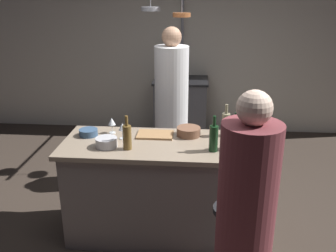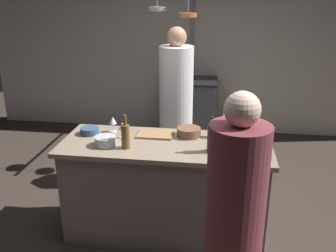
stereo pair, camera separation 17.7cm
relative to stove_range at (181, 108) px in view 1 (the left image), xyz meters
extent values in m
plane|color=#382D26|center=(0.00, -2.45, -0.45)|extent=(9.00, 9.00, 0.00)
cube|color=beige|center=(0.00, 0.40, 0.85)|extent=(6.40, 0.16, 2.60)
cube|color=slate|center=(0.00, -2.45, -0.02)|extent=(1.72, 0.66, 0.86)
cube|color=gray|center=(0.00, -2.45, 0.43)|extent=(1.80, 0.72, 0.04)
cube|color=#47474C|center=(0.00, 0.00, -0.02)|extent=(0.76, 0.60, 0.86)
cube|color=black|center=(0.00, 0.00, 0.43)|extent=(0.80, 0.64, 0.03)
cylinder|color=white|center=(-0.04, -1.38, 0.34)|extent=(0.37, 0.37, 1.57)
sphere|color=tan|center=(-0.04, -1.38, 1.22)|extent=(0.21, 0.21, 0.21)
cylinder|color=#4C4C51|center=(0.52, -3.07, -0.11)|extent=(0.06, 0.06, 0.62)
cylinder|color=black|center=(0.52, -3.07, 0.21)|extent=(0.26, 0.26, 0.04)
cylinder|color=brown|center=(0.56, -3.46, 0.28)|extent=(0.35, 0.35, 1.45)
sphere|color=beige|center=(0.56, -3.46, 1.09)|extent=(0.20, 0.20, 0.20)
cylinder|color=gray|center=(0.00, 0.25, 0.63)|extent=(0.04, 0.04, 2.15)
cylinder|color=gray|center=(-0.30, -1.04, 1.48)|extent=(0.21, 0.21, 0.04)
cylinder|color=#B26638|center=(0.05, -1.09, 1.42)|extent=(0.20, 0.20, 0.04)
cylinder|color=gray|center=(0.05, -1.06, 1.56)|extent=(0.01, 0.01, 0.28)
cube|color=#997047|center=(-0.12, -2.29, 0.46)|extent=(0.32, 0.22, 0.02)
cylinder|color=#382319|center=(0.71, -2.61, 0.56)|extent=(0.05, 0.05, 0.21)
cylinder|color=#143319|center=(0.39, -2.58, 0.56)|extent=(0.07, 0.07, 0.21)
cylinder|color=#143319|center=(0.39, -2.58, 0.71)|extent=(0.03, 0.03, 0.08)
cylinder|color=#193D23|center=(0.57, -2.53, 0.57)|extent=(0.07, 0.07, 0.23)
cylinder|color=#193D23|center=(0.57, -2.53, 0.72)|extent=(0.03, 0.03, 0.08)
cylinder|color=brown|center=(-0.31, -2.60, 0.55)|extent=(0.07, 0.07, 0.20)
cylinder|color=brown|center=(-0.31, -2.60, 0.70)|extent=(0.03, 0.03, 0.08)
cylinder|color=gray|center=(0.51, -2.24, 0.56)|extent=(0.07, 0.07, 0.21)
cylinder|color=gray|center=(0.51, -2.24, 0.70)|extent=(0.03, 0.03, 0.08)
cylinder|color=silver|center=(0.80, -2.34, 0.46)|extent=(0.06, 0.06, 0.01)
cylinder|color=silver|center=(0.80, -2.34, 0.50)|extent=(0.01, 0.01, 0.07)
cone|color=silver|center=(0.80, -2.34, 0.57)|extent=(0.07, 0.07, 0.06)
cylinder|color=silver|center=(-0.52, -2.25, 0.46)|extent=(0.06, 0.06, 0.01)
cylinder|color=silver|center=(-0.52, -2.25, 0.50)|extent=(0.01, 0.01, 0.07)
cone|color=silver|center=(-0.52, -2.25, 0.57)|extent=(0.07, 0.07, 0.06)
cylinder|color=silver|center=(-0.39, -2.39, 0.46)|extent=(0.06, 0.06, 0.01)
cylinder|color=silver|center=(-0.39, -2.39, 0.50)|extent=(0.01, 0.01, 0.07)
cone|color=silver|center=(-0.39, -2.39, 0.57)|extent=(0.07, 0.07, 0.06)
cylinder|color=brown|center=(0.18, -2.26, 0.49)|extent=(0.21, 0.21, 0.08)
cylinder|color=#B7B7BC|center=(-0.49, -2.57, 0.49)|extent=(0.18, 0.18, 0.08)
cylinder|color=#334C6B|center=(-0.71, -2.34, 0.48)|extent=(0.17, 0.17, 0.06)
camera|label=1|loc=(0.26, -5.39, 1.69)|focal=39.91mm
camera|label=2|loc=(0.43, -5.37, 1.69)|focal=39.91mm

